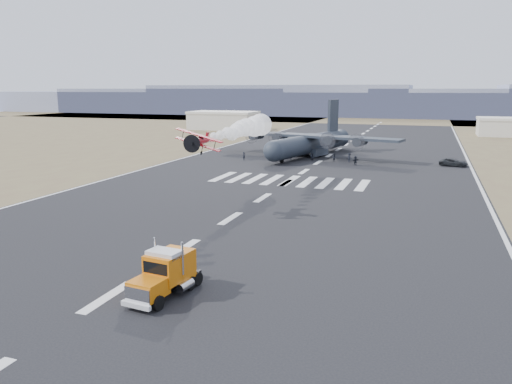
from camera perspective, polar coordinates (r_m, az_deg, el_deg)
The scene contains 22 objects.
ground at distance 38.94m, azimuth -16.65°, elevation -11.44°, with size 500.00×500.00×0.00m, color black.
scrub_far at distance 260.04m, azimuth 14.61°, elevation 8.05°, with size 500.00×80.00×0.00m, color brown.
runway_markings at distance 92.52m, azimuth 5.50°, elevation 2.35°, with size 60.00×260.00×0.01m, color silver, non-canonical shape.
ridge_seg_a at distance 361.03m, azimuth -17.88°, elevation 9.83°, with size 150.00×50.00×13.00m, color slate.
ridge_seg_b at distance 326.18m, azimuth -8.58°, elevation 10.28°, with size 150.00×50.00×15.00m, color slate.
ridge_seg_c at distance 301.49m, azimuth 2.61°, elevation 10.48°, with size 150.00×50.00×17.00m, color slate.
ridge_seg_d at distance 289.64m, azimuth 15.20°, elevation 9.65°, with size 150.00×50.00×13.00m, color slate.
hangar_left at distance 189.02m, azimuth -3.73°, elevation 8.19°, with size 24.50×14.50×6.70m.
hangar_right at distance 180.76m, azimuth 27.17°, elevation 6.65°, with size 20.50×12.50×5.90m.
semi_truck at distance 37.78m, azimuth -10.28°, elevation -9.08°, with size 3.28×7.80×3.44m.
aerobatic_biplane at distance 58.79m, azimuth -6.55°, elevation 5.82°, with size 5.61×5.15×2.90m.
smoke_trail at distance 77.71m, azimuth -0.56°, elevation 7.43°, with size 3.62×24.36×3.62m.
transport_aircraft at distance 113.61m, azimuth 6.23°, elevation 5.70°, with size 42.58×34.82×12.40m.
support_vehicle at distance 105.84m, azimuth 21.63°, elevation 3.16°, with size 2.47×5.35×1.49m, color black.
crew_a at distance 107.06m, azimuth -1.38°, elevation 4.14°, with size 0.63×0.52×1.73m, color black.
crew_b at distance 105.90m, azimuth 6.49°, elevation 3.96°, with size 0.79×0.49×1.63m, color black.
crew_c at distance 105.67m, azimuth 10.61°, elevation 3.89°, with size 1.22×0.56×1.88m, color black.
crew_d at distance 111.87m, azimuth 3.49°, elevation 4.48°, with size 1.07×0.55×1.82m, color black.
crew_e at distance 108.38m, azimuth 2.80°, elevation 4.26°, with size 0.90×0.55×1.84m, color black.
crew_f at distance 101.47m, azimuth 11.30°, elevation 3.53°, with size 1.72×0.56×1.85m, color black.
crew_g at distance 107.60m, azimuth 4.02°, elevation 4.12°, with size 0.58×0.48×1.60m, color black.
crew_h at distance 105.91m, azimuth 8.98°, elevation 3.91°, with size 0.82×0.51×1.69m, color black.
Camera 1 is at (21.62, -28.70, 14.99)m, focal length 35.00 mm.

